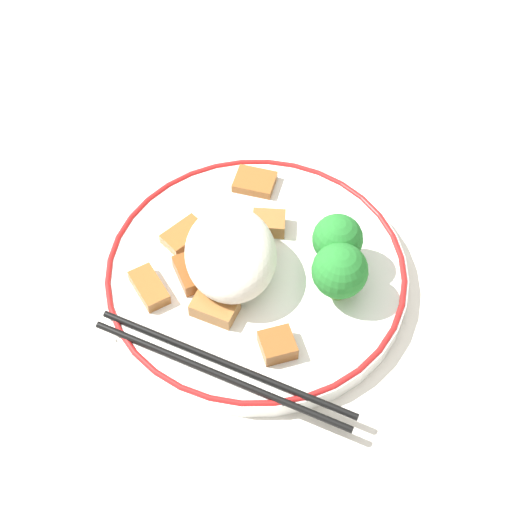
{
  "coord_description": "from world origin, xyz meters",
  "views": [
    {
      "loc": [
        0.41,
        -0.04,
        0.59
      ],
      "look_at": [
        0.0,
        0.0,
        0.04
      ],
      "focal_mm": 60.0,
      "sensor_mm": 36.0,
      "label": 1
    }
  ],
  "objects": [
    {
      "name": "meat_far_scatter",
      "position": [
        -0.04,
        0.02,
        0.02
      ],
      "size": [
        0.03,
        0.03,
        0.01
      ],
      "color": "#9E6633",
      "rests_on": "plate"
    },
    {
      "name": "plate",
      "position": [
        0.0,
        0.0,
        0.01
      ],
      "size": [
        0.25,
        0.25,
        0.02
      ],
      "color": "white",
      "rests_on": "ground_plane"
    },
    {
      "name": "rice_mound",
      "position": [
        0.0,
        -0.02,
        0.04
      ],
      "size": [
        0.09,
        0.07,
        0.05
      ],
      "color": "white",
      "rests_on": "plate"
    },
    {
      "name": "meat_near_back",
      "position": [
        0.01,
        -0.09,
        0.02
      ],
      "size": [
        0.04,
        0.03,
        0.01
      ],
      "color": "#995B28",
      "rests_on": "plate"
    },
    {
      "name": "meat_near_left",
      "position": [
        0.08,
        0.01,
        0.02
      ],
      "size": [
        0.03,
        0.03,
        0.01
      ],
      "color": "brown",
      "rests_on": "plate"
    },
    {
      "name": "meat_mid_left",
      "position": [
        -0.04,
        -0.01,
        0.02
      ],
      "size": [
        0.03,
        0.03,
        0.01
      ],
      "color": "brown",
      "rests_on": "plate"
    },
    {
      "name": "broccoli_back_left",
      "position": [
        0.03,
        0.06,
        0.05
      ],
      "size": [
        0.05,
        0.05,
        0.05
      ],
      "color": "#72AD4C",
      "rests_on": "plate"
    },
    {
      "name": "meat_near_front",
      "position": [
        0.04,
        -0.04,
        0.02
      ],
      "size": [
        0.04,
        0.04,
        0.01
      ],
      "color": "#9E6633",
      "rests_on": "plate"
    },
    {
      "name": "ground_plane",
      "position": [
        0.0,
        0.0,
        0.0
      ],
      "size": [
        3.0,
        3.0,
        0.0
      ],
      "primitive_type": "plane",
      "color": "silver"
    },
    {
      "name": "broccoli_back_center",
      "position": [
        -0.0,
        0.07,
        0.05
      ],
      "size": [
        0.04,
        0.04,
        0.05
      ],
      "color": "#72AD4C",
      "rests_on": "plate"
    },
    {
      "name": "chopsticks",
      "position": [
        0.09,
        -0.04,
        0.02
      ],
      "size": [
        0.12,
        0.19,
        0.01
      ],
      "color": "black",
      "rests_on": "plate"
    },
    {
      "name": "meat_on_rice_edge",
      "position": [
        -0.09,
        0.01,
        0.02
      ],
      "size": [
        0.04,
        0.04,
        0.01
      ],
      "color": "#995B28",
      "rests_on": "plate"
    },
    {
      "name": "meat_near_right",
      "position": [
        -0.0,
        -0.05,
        0.02
      ],
      "size": [
        0.04,
        0.04,
        0.01
      ],
      "color": "brown",
      "rests_on": "plate"
    },
    {
      "name": "meat_mid_right",
      "position": [
        -0.04,
        -0.06,
        0.02
      ],
      "size": [
        0.04,
        0.04,
        0.01
      ],
      "color": "#995B28",
      "rests_on": "plate"
    }
  ]
}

